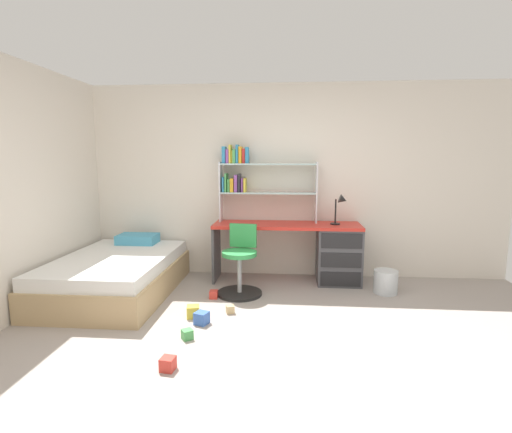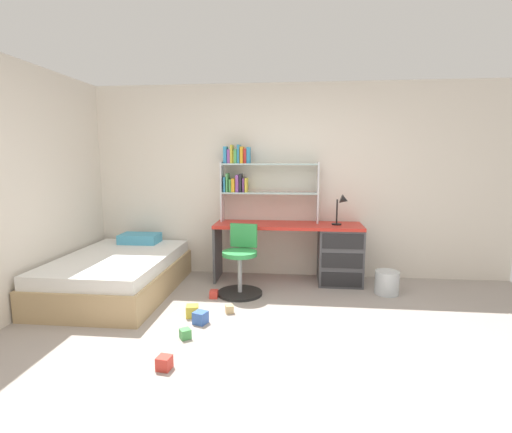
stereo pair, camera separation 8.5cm
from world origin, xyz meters
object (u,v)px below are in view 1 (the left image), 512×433
bookshelf_hutch (252,176)px  toy_block_green_0 (187,334)px  waste_bin (386,282)px  toy_block_red_2 (214,294)px  toy_block_yellow_4 (193,312)px  toy_block_red_5 (168,364)px  swivel_chair (240,267)px  desk (325,250)px  desk_lamp (341,205)px  bed_platform (117,275)px  toy_block_blue_1 (202,318)px  toy_block_natural_3 (230,309)px

bookshelf_hutch → toy_block_green_0: bearing=-101.8°
waste_bin → toy_block_red_2: bearing=-170.2°
toy_block_yellow_4 → toy_block_red_5: (0.05, -0.97, -0.01)m
toy_block_red_5 → swivel_chair: bearing=78.9°
desk → swivel_chair: swivel_chair is taller
desk → desk_lamp: size_ratio=4.82×
bookshelf_hutch → swivel_chair: 1.22m
bed_platform → toy_block_yellow_4: bed_platform is taller
bookshelf_hutch → toy_block_red_2: (-0.35, -0.85, -1.29)m
bed_platform → toy_block_blue_1: bearing=-32.5°
toy_block_blue_1 → bookshelf_hutch: bearing=77.8°
bookshelf_hutch → bed_platform: size_ratio=0.68×
desk → toy_block_blue_1: 1.92m
toy_block_green_0 → toy_block_red_2: bearing=87.8°
swivel_chair → toy_block_red_2: swivel_chair is taller
bed_platform → bookshelf_hutch: bearing=27.9°
desk_lamp → bed_platform: (-2.62, -0.61, -0.77)m
toy_block_blue_1 → toy_block_red_2: bearing=91.5°
bed_platform → toy_block_blue_1: (1.16, -0.74, -0.17)m
desk_lamp → toy_block_red_5: 2.82m
bookshelf_hutch → bed_platform: 2.02m
desk → toy_block_yellow_4: 1.90m
waste_bin → toy_block_red_2: (-1.97, -0.34, -0.09)m
toy_block_green_0 → desk: bearing=52.0°
toy_block_yellow_4 → bed_platform: bearing=150.3°
desk_lamp → swivel_chair: bearing=-157.7°
toy_block_blue_1 → toy_block_red_2: size_ratio=1.31×
toy_block_blue_1 → toy_block_red_5: 0.82m
bed_platform → toy_block_natural_3: (1.39, -0.46, -0.19)m
bookshelf_hutch → toy_block_blue_1: size_ratio=10.73×
toy_block_natural_3 → toy_block_red_5: size_ratio=0.78×
swivel_chair → waste_bin: swivel_chair is taller
bed_platform → toy_block_red_5: 1.92m
swivel_chair → waste_bin: size_ratio=2.91×
bed_platform → waste_bin: size_ratio=6.72×
bed_platform → toy_block_natural_3: size_ratio=23.58×
desk → desk_lamp: 0.61m
desk_lamp → toy_block_red_2: bearing=-155.6°
bed_platform → toy_block_green_0: bed_platform is taller
toy_block_red_2 → bed_platform: bearing=177.0°
bed_platform → waste_bin: bearing=5.2°
desk → bed_platform: 2.53m
toy_block_green_0 → toy_block_red_2: size_ratio=0.97×
bookshelf_hutch → toy_block_blue_1: 2.02m
desk → bookshelf_hutch: size_ratio=1.47×
toy_block_blue_1 → toy_block_natural_3: bearing=50.9°
toy_block_green_0 → toy_block_blue_1: bearing=80.1°
toy_block_blue_1 → toy_block_natural_3: (0.23, 0.28, -0.02)m
bookshelf_hutch → desk_lamp: bookshelf_hutch is taller
waste_bin → toy_block_blue_1: bearing=-152.3°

